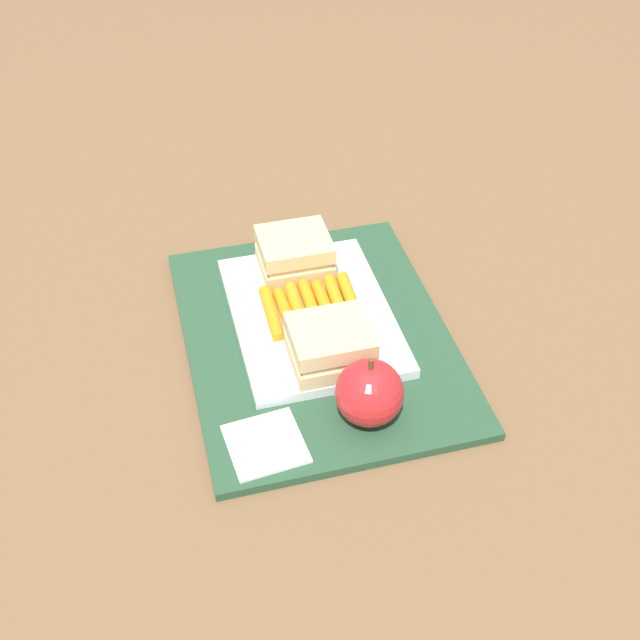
# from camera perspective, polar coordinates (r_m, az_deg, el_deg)

# --- Properties ---
(ground_plane) EXTENTS (2.40, 2.40, 0.00)m
(ground_plane) POSITION_cam_1_polar(r_m,az_deg,el_deg) (0.88, -0.20, -1.49)
(ground_plane) COLOR brown
(lunchbag_mat) EXTENTS (0.36, 0.28, 0.01)m
(lunchbag_mat) POSITION_cam_1_polar(r_m,az_deg,el_deg) (0.88, -0.21, -1.26)
(lunchbag_mat) COLOR #284C33
(lunchbag_mat) RESTS_ON ground_plane
(food_tray) EXTENTS (0.23, 0.17, 0.01)m
(food_tray) POSITION_cam_1_polar(r_m,az_deg,el_deg) (0.89, -0.61, 0.33)
(food_tray) COLOR white
(food_tray) RESTS_ON lunchbag_mat
(sandwich_half_left) EXTENTS (0.07, 0.08, 0.04)m
(sandwich_half_left) POSITION_cam_1_polar(r_m,az_deg,el_deg) (0.93, -1.80, 4.74)
(sandwich_half_left) COLOR #DBC189
(sandwich_half_left) RESTS_ON food_tray
(sandwich_half_right) EXTENTS (0.07, 0.08, 0.04)m
(sandwich_half_right) POSITION_cam_1_polar(r_m,az_deg,el_deg) (0.81, 0.72, -1.75)
(sandwich_half_right) COLOR #DBC189
(sandwich_half_right) RESTS_ON food_tray
(carrot_sticks_bundle) EXTENTS (0.08, 0.10, 0.02)m
(carrot_sticks_bundle) POSITION_cam_1_polar(r_m,az_deg,el_deg) (0.88, -0.60, 0.94)
(carrot_sticks_bundle) COLOR orange
(carrot_sticks_bundle) RESTS_ON food_tray
(apple) EXTENTS (0.07, 0.07, 0.08)m
(apple) POSITION_cam_1_polar(r_m,az_deg,el_deg) (0.77, 3.50, -5.15)
(apple) COLOR red
(apple) RESTS_ON lunchbag_mat
(paper_napkin) EXTENTS (0.08, 0.08, 0.00)m
(paper_napkin) POSITION_cam_1_polar(r_m,az_deg,el_deg) (0.77, -3.86, -8.71)
(paper_napkin) COLOR white
(paper_napkin) RESTS_ON lunchbag_mat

